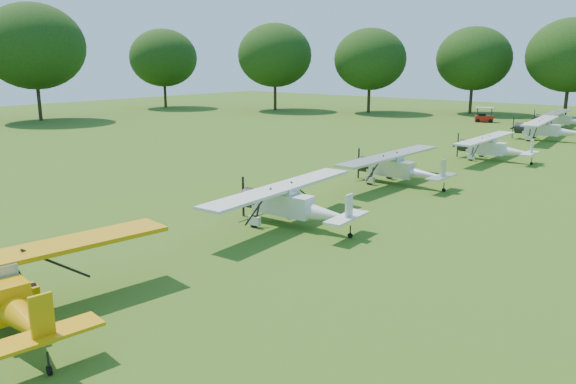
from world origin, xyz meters
name	(u,v)px	position (x,y,z in m)	size (l,w,h in m)	color
ground	(328,210)	(0.00, 0.00, 0.00)	(160.00, 160.00, 0.00)	#274912
tree_belt	(398,51)	(3.57, 0.16, 8.03)	(137.36, 130.27, 14.52)	black
aircraft_2	(0,288)	(0.30, -16.91, 1.28)	(7.01, 11.12, 2.18)	orange
aircraft_3	(291,202)	(0.34, -3.54, 1.18)	(6.46, 10.28, 2.02)	silver
aircraft_4	(398,166)	(-0.14, 7.68, 1.17)	(6.39, 10.15, 2.00)	silver
aircraft_5	(492,146)	(1.41, 20.00, 1.12)	(6.08, 9.64, 1.91)	silver
aircraft_6	(547,128)	(1.68, 34.00, 1.25)	(6.82, 10.87, 2.14)	silver
aircraft_7	(562,118)	(0.23, 45.37, 1.18)	(6.42, 10.22, 2.01)	silver
golf_cart	(484,117)	(-9.07, 46.58, 0.61)	(2.46, 2.01, 1.83)	#AE170C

